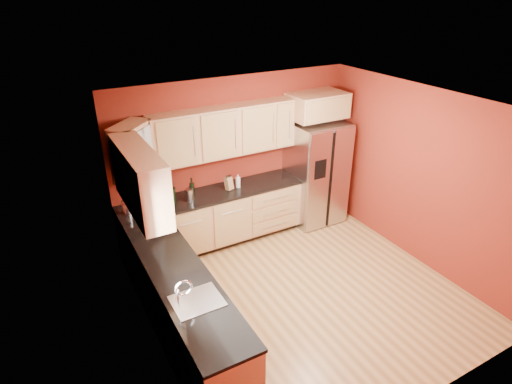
# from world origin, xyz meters

# --- Properties ---
(floor) EXTENTS (4.00, 4.00, 0.00)m
(floor) POSITION_xyz_m (0.00, 0.00, 0.00)
(floor) COLOR olive
(floor) RESTS_ON ground
(ceiling) EXTENTS (4.00, 4.00, 0.00)m
(ceiling) POSITION_xyz_m (0.00, 0.00, 2.60)
(ceiling) COLOR silver
(ceiling) RESTS_ON wall_back
(wall_back) EXTENTS (4.00, 0.04, 2.60)m
(wall_back) POSITION_xyz_m (0.00, 2.00, 1.30)
(wall_back) COLOR maroon
(wall_back) RESTS_ON floor
(wall_front) EXTENTS (4.00, 0.04, 2.60)m
(wall_front) POSITION_xyz_m (0.00, -2.00, 1.30)
(wall_front) COLOR maroon
(wall_front) RESTS_ON floor
(wall_left) EXTENTS (0.04, 4.00, 2.60)m
(wall_left) POSITION_xyz_m (-2.00, 0.00, 1.30)
(wall_left) COLOR maroon
(wall_left) RESTS_ON floor
(wall_right) EXTENTS (0.04, 4.00, 2.60)m
(wall_right) POSITION_xyz_m (2.00, 0.00, 1.30)
(wall_right) COLOR maroon
(wall_right) RESTS_ON floor
(base_cabinets_back) EXTENTS (2.90, 0.60, 0.88)m
(base_cabinets_back) POSITION_xyz_m (-0.55, 1.70, 0.44)
(base_cabinets_back) COLOR tan
(base_cabinets_back) RESTS_ON floor
(base_cabinets_left) EXTENTS (0.60, 2.80, 0.88)m
(base_cabinets_left) POSITION_xyz_m (-1.70, 0.00, 0.44)
(base_cabinets_left) COLOR tan
(base_cabinets_left) RESTS_ON floor
(countertop_back) EXTENTS (2.90, 0.62, 0.04)m
(countertop_back) POSITION_xyz_m (-0.55, 1.69, 0.90)
(countertop_back) COLOR black
(countertop_back) RESTS_ON base_cabinets_back
(countertop_left) EXTENTS (0.62, 2.80, 0.04)m
(countertop_left) POSITION_xyz_m (-1.69, 0.00, 0.90)
(countertop_left) COLOR black
(countertop_left) RESTS_ON base_cabinets_left
(upper_cabinets_back) EXTENTS (2.30, 0.33, 0.75)m
(upper_cabinets_back) POSITION_xyz_m (-0.25, 1.83, 1.83)
(upper_cabinets_back) COLOR tan
(upper_cabinets_back) RESTS_ON wall_back
(upper_cabinets_left) EXTENTS (0.33, 1.35, 0.75)m
(upper_cabinets_left) POSITION_xyz_m (-1.83, 0.72, 1.83)
(upper_cabinets_left) COLOR tan
(upper_cabinets_left) RESTS_ON wall_left
(corner_upper_cabinet) EXTENTS (0.67, 0.67, 0.75)m
(corner_upper_cabinet) POSITION_xyz_m (-1.67, 1.67, 1.83)
(corner_upper_cabinet) COLOR tan
(corner_upper_cabinet) RESTS_ON wall_back
(over_fridge_cabinet) EXTENTS (0.92, 0.60, 0.40)m
(over_fridge_cabinet) POSITION_xyz_m (1.35, 1.70, 2.05)
(over_fridge_cabinet) COLOR tan
(over_fridge_cabinet) RESTS_ON wall_back
(refrigerator) EXTENTS (0.90, 0.75, 1.78)m
(refrigerator) POSITION_xyz_m (1.35, 1.62, 0.89)
(refrigerator) COLOR silver
(refrigerator) RESTS_ON floor
(window) EXTENTS (0.03, 0.90, 1.00)m
(window) POSITION_xyz_m (-1.98, -0.50, 1.55)
(window) COLOR white
(window) RESTS_ON wall_left
(sink_faucet) EXTENTS (0.50, 0.42, 0.30)m
(sink_faucet) POSITION_xyz_m (-1.69, -0.50, 1.07)
(sink_faucet) COLOR silver
(sink_faucet) RESTS_ON countertop_left
(canister_left) EXTENTS (0.15, 0.15, 0.19)m
(canister_left) POSITION_xyz_m (-0.94, 1.63, 1.02)
(canister_left) COLOR silver
(canister_left) RESTS_ON countertop_back
(canister_right) EXTENTS (0.13, 0.13, 0.21)m
(canister_right) POSITION_xyz_m (-1.85, 1.69, 1.02)
(canister_right) COLOR silver
(canister_right) RESTS_ON countertop_back
(wine_bottle_a) EXTENTS (0.08, 0.08, 0.32)m
(wine_bottle_a) POSITION_xyz_m (-0.87, 1.71, 1.08)
(wine_bottle_a) COLOR black
(wine_bottle_a) RESTS_ON countertop_back
(wine_bottle_b) EXTENTS (0.10, 0.10, 0.36)m
(wine_bottle_b) POSITION_xyz_m (-1.19, 1.64, 1.10)
(wine_bottle_b) COLOR black
(wine_bottle_b) RESTS_ON countertop_back
(knife_block) EXTENTS (0.13, 0.12, 0.20)m
(knife_block) POSITION_xyz_m (-0.27, 1.70, 1.02)
(knife_block) COLOR #A87F51
(knife_block) RESTS_ON countertop_back
(soap_dispenser) EXTENTS (0.08, 0.08, 0.21)m
(soap_dispenser) POSITION_xyz_m (-0.11, 1.70, 1.03)
(soap_dispenser) COLOR white
(soap_dispenser) RESTS_ON countertop_back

